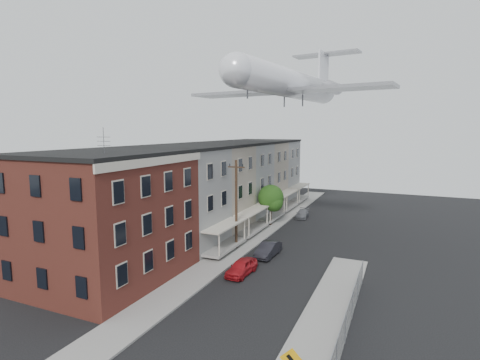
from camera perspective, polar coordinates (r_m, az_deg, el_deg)
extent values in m
cube|color=gray|center=(43.81, 2.82, -8.09)|extent=(3.00, 62.00, 0.12)
cube|color=gray|center=(24.81, 12.36, -21.18)|extent=(3.00, 26.00, 0.12)
cube|color=gray|center=(43.33, 4.63, -8.27)|extent=(0.15, 62.00, 0.14)
cube|color=gray|center=(25.08, 8.89, -20.73)|extent=(0.15, 26.00, 0.14)
cube|color=#3D1B13|center=(31.82, -19.67, -5.42)|extent=(10.00, 12.00, 10.00)
cube|color=black|center=(31.10, -20.09, 3.87)|extent=(10.30, 12.30, 0.30)
cube|color=beige|center=(27.87, -12.47, 2.84)|extent=(0.16, 12.20, 0.60)
cylinder|color=#515156|center=(28.23, -20.05, 5.56)|extent=(0.04, 0.04, 2.00)
cube|color=slate|center=(39.09, -10.08, -2.70)|extent=(10.00, 7.00, 10.00)
cube|color=black|center=(38.51, -10.26, 4.86)|extent=(10.25, 7.00, 0.30)
cube|color=gray|center=(37.30, -2.24, -10.14)|extent=(1.80, 6.40, 0.25)
cube|color=beige|center=(36.69, -2.26, -6.87)|extent=(1.90, 6.50, 0.15)
cube|color=#6C6555|center=(44.99, -5.12, -1.25)|extent=(10.00, 7.00, 10.00)
cube|color=black|center=(44.48, -5.20, 5.32)|extent=(10.25, 7.00, 0.30)
cube|color=gray|center=(43.44, 1.84, -7.55)|extent=(1.80, 6.40, 0.25)
cube|color=beige|center=(42.91, 1.85, -4.72)|extent=(1.90, 6.50, 0.15)
cube|color=slate|center=(51.16, -1.34, -0.14)|extent=(10.00, 7.00, 10.00)
cube|color=black|center=(50.72, -1.36, 5.63)|extent=(10.25, 7.00, 0.30)
cube|color=gray|center=(49.80, 4.86, -5.59)|extent=(1.80, 6.40, 0.25)
cube|color=beige|center=(49.35, 4.89, -3.11)|extent=(1.90, 6.50, 0.15)
cube|color=#6C6555|center=(57.53, 1.61, 0.73)|extent=(10.00, 7.00, 10.00)
cube|color=black|center=(57.13, 1.63, 5.86)|extent=(10.25, 7.00, 0.30)
cube|color=gray|center=(56.32, 7.18, -4.07)|extent=(1.80, 6.40, 0.25)
cube|color=beige|center=(55.92, 7.22, -1.86)|extent=(1.90, 6.50, 0.15)
cube|color=slate|center=(64.02, 3.98, 1.42)|extent=(10.00, 7.00, 10.00)
cube|color=black|center=(63.67, 4.02, 6.03)|extent=(10.25, 7.00, 0.30)
cube|color=gray|center=(62.94, 9.01, -2.86)|extent=(1.80, 6.40, 0.25)
cube|color=beige|center=(62.58, 9.05, -0.88)|extent=(1.90, 6.50, 0.15)
cylinder|color=gray|center=(20.75, 14.49, -24.65)|extent=(0.06, 0.06, 1.90)
cylinder|color=gray|center=(23.32, 15.77, -20.82)|extent=(0.06, 0.06, 1.90)
cylinder|color=gray|center=(25.98, 16.75, -17.74)|extent=(0.06, 0.06, 1.90)
cylinder|color=gray|center=(28.72, 17.52, -15.25)|extent=(0.06, 0.06, 1.90)
cylinder|color=gray|center=(31.50, 18.14, -13.19)|extent=(0.06, 0.06, 1.90)
cube|color=gray|center=(22.91, 15.86, -18.83)|extent=(0.04, 18.00, 0.04)
cube|color=gray|center=(23.32, 15.77, -20.82)|extent=(0.02, 18.00, 1.80)
cube|color=#E6A00C|center=(17.77, 7.93, -25.54)|extent=(1.10, 0.03, 1.10)
cube|color=black|center=(17.76, 7.91, -25.57)|extent=(0.52, 0.02, 0.52)
cylinder|color=black|center=(37.41, -0.57, -3.83)|extent=(0.26, 0.26, 9.00)
cube|color=black|center=(36.84, -0.58, 1.97)|extent=(1.80, 0.12, 0.12)
cylinder|color=black|center=(37.11, -1.57, 2.32)|extent=(0.08, 0.08, 0.25)
cylinder|color=black|center=(36.54, 0.42, 2.24)|extent=(0.08, 0.08, 0.25)
cylinder|color=black|center=(47.13, 4.69, -5.54)|extent=(0.24, 0.24, 2.40)
sphere|color=#133B0F|center=(46.64, 4.72, -2.67)|extent=(3.20, 3.20, 3.20)
sphere|color=#133B0F|center=(46.31, 5.18, -3.46)|extent=(2.24, 2.24, 2.24)
imported|color=#B5171E|center=(31.86, 0.23, -13.14)|extent=(1.77, 3.87, 1.29)
imported|color=black|center=(36.27, 4.32, -10.48)|extent=(1.57, 4.12, 1.34)
imported|color=slate|center=(52.08, 9.47, -5.10)|extent=(1.75, 3.79, 1.07)
cylinder|color=white|center=(44.69, 7.67, 14.32)|extent=(6.22, 23.61, 3.12)
sphere|color=white|center=(34.43, -0.56, 16.40)|extent=(3.12, 3.12, 3.12)
cone|color=white|center=(55.53, 12.68, 12.89)|extent=(3.48, 3.32, 3.12)
cube|color=#939399|center=(43.26, 6.84, 13.26)|extent=(23.74, 7.19, 0.34)
cylinder|color=#939399|center=(53.20, 9.01, 13.43)|extent=(2.07, 4.07, 1.56)
cylinder|color=#939399|center=(51.59, 13.95, 13.49)|extent=(2.07, 4.07, 1.56)
cube|color=white|center=(55.40, 12.59, 15.76)|extent=(0.74, 3.70, 5.46)
cube|color=#939399|center=(56.73, 13.01, 18.15)|extent=(9.52, 3.75, 0.24)
cylinder|color=#515156|center=(35.86, 1.14, 13.22)|extent=(0.16, 0.16, 1.17)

